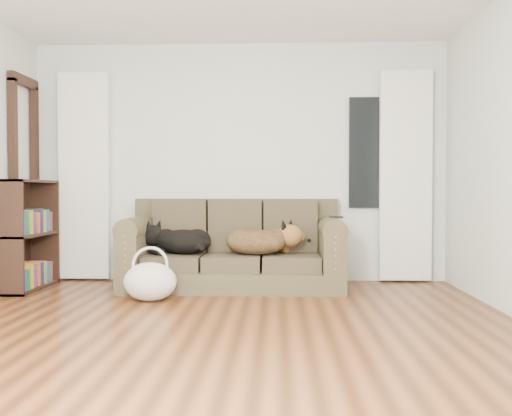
{
  "coord_description": "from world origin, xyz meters",
  "views": [
    {
      "loc": [
        0.43,
        -3.77,
        0.98
      ],
      "look_at": [
        0.22,
        1.6,
        0.82
      ],
      "focal_mm": 40.0,
      "sensor_mm": 36.0,
      "label": 1
    }
  ],
  "objects_px": {
    "dog_black_lab": "(180,241)",
    "bookshelf": "(27,239)",
    "sofa": "(233,244)",
    "dog_shepherd": "(260,240)",
    "tote_bag": "(150,283)"
  },
  "relations": [
    {
      "from": "dog_black_lab",
      "to": "bookshelf",
      "type": "height_order",
      "value": "bookshelf"
    },
    {
      "from": "dog_black_lab",
      "to": "bookshelf",
      "type": "relative_size",
      "value": 0.55
    },
    {
      "from": "sofa",
      "to": "dog_black_lab",
      "type": "xyz_separation_m",
      "value": [
        -0.54,
        -0.03,
        0.03
      ]
    },
    {
      "from": "sofa",
      "to": "dog_shepherd",
      "type": "relative_size",
      "value": 3.43
    },
    {
      "from": "tote_bag",
      "to": "dog_shepherd",
      "type": "bearing_deg",
      "value": 34.24
    },
    {
      "from": "bookshelf",
      "to": "dog_black_lab",
      "type": "bearing_deg",
      "value": 6.61
    },
    {
      "from": "dog_black_lab",
      "to": "tote_bag",
      "type": "height_order",
      "value": "dog_black_lab"
    },
    {
      "from": "tote_bag",
      "to": "bookshelf",
      "type": "relative_size",
      "value": 0.44
    },
    {
      "from": "dog_shepherd",
      "to": "dog_black_lab",
      "type": "bearing_deg",
      "value": 12.63
    },
    {
      "from": "dog_shepherd",
      "to": "tote_bag",
      "type": "xyz_separation_m",
      "value": [
        -0.96,
        -0.65,
        -0.33
      ]
    },
    {
      "from": "dog_shepherd",
      "to": "tote_bag",
      "type": "height_order",
      "value": "dog_shepherd"
    },
    {
      "from": "tote_bag",
      "to": "dog_black_lab",
      "type": "bearing_deg",
      "value": 77.79
    },
    {
      "from": "sofa",
      "to": "dog_shepherd",
      "type": "height_order",
      "value": "sofa"
    },
    {
      "from": "sofa",
      "to": "dog_shepherd",
      "type": "distance_m",
      "value": 0.28
    },
    {
      "from": "sofa",
      "to": "dog_black_lab",
      "type": "bearing_deg",
      "value": -176.57
    }
  ]
}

